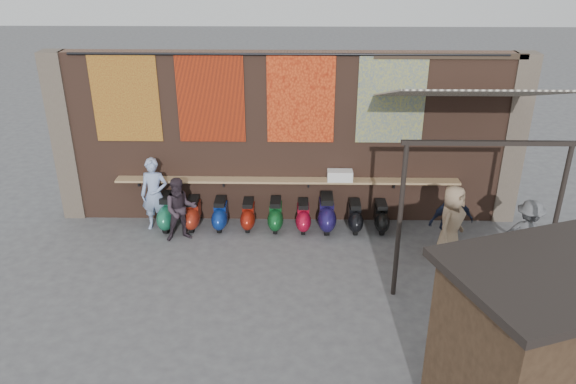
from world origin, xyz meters
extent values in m
plane|color=#474749|center=(0.00, 0.00, 0.00)|extent=(70.00, 70.00, 0.00)
cube|color=brown|center=(0.00, 2.70, 2.00)|extent=(10.00, 0.40, 4.00)
cube|color=#4C4238|center=(-5.20, 2.70, 2.00)|extent=(0.50, 0.50, 4.00)
cube|color=#4C4238|center=(5.20, 2.70, 2.00)|extent=(0.50, 0.50, 4.00)
cube|color=#9E7A51|center=(0.00, 2.33, 1.10)|extent=(8.00, 0.32, 0.05)
cube|color=white|center=(1.22, 2.30, 1.25)|extent=(0.58, 0.29, 0.24)
cube|color=maroon|center=(-3.60, 2.48, 3.00)|extent=(1.50, 0.02, 2.00)
cube|color=red|center=(-1.70, 2.48, 3.00)|extent=(1.50, 0.02, 2.00)
cube|color=#E34D1C|center=(0.30, 2.48, 3.00)|extent=(1.50, 0.02, 2.00)
cube|color=#284394|center=(2.30, 2.48, 3.00)|extent=(1.50, 0.02, 2.00)
cylinder|color=black|center=(0.00, 2.47, 3.98)|extent=(9.50, 0.06, 0.06)
imported|color=#8B9ECA|center=(-3.05, 2.00, 0.87)|extent=(0.66, 0.45, 1.74)
imported|color=#31262F|center=(-2.36, 1.48, 0.75)|extent=(0.86, 0.76, 1.49)
imported|color=#161C32|center=(3.47, 0.86, 0.81)|extent=(1.00, 0.54, 1.63)
imported|color=#57595C|center=(4.90, 0.38, 0.77)|extent=(1.14, 1.05, 1.54)
imported|color=#9D8163|center=(3.43, 0.71, 0.85)|extent=(0.93, 0.98, 1.69)
cube|color=black|center=(3.42, -3.81, 1.24)|extent=(2.73, 2.38, 2.48)
cube|color=black|center=(3.42, -3.81, 2.54)|extent=(3.07, 2.71, 0.12)
cube|color=gold|center=(3.12, -2.97, 1.79)|extent=(1.14, 0.44, 0.50)
cube|color=#473321|center=(3.12, -2.97, 0.90)|extent=(1.82, 0.73, 0.06)
cube|color=beige|center=(3.50, 0.90, 3.55)|extent=(3.20, 3.28, 0.97)
cube|color=#33261C|center=(3.50, 2.49, 3.95)|extent=(3.30, 0.08, 0.12)
cube|color=black|center=(3.50, -0.60, 3.08)|extent=(3.00, 0.08, 0.08)
cylinder|color=black|center=(2.10, -0.60, 1.55)|extent=(0.09, 0.09, 3.10)
cylinder|color=black|center=(4.90, -0.60, 1.55)|extent=(0.09, 0.09, 3.10)
camera|label=1|loc=(0.24, -9.67, 6.26)|focal=35.00mm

